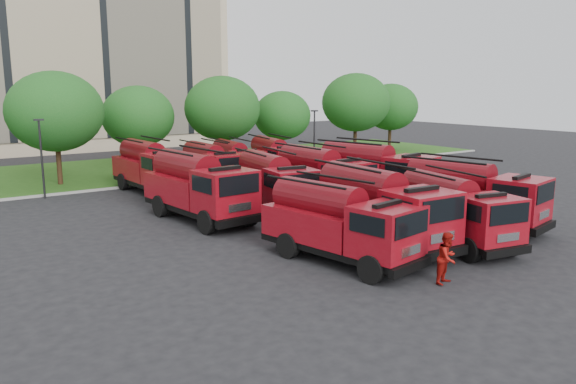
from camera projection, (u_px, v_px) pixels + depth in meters
name	position (u px, v px, depth m)	size (l,w,h in m)	color
ground	(335.00, 231.00, 28.08)	(140.00, 140.00, 0.00)	black
lawn	(144.00, 168.00, 48.95)	(70.00, 16.00, 0.12)	#1B4412
curb	(183.00, 181.00, 42.44)	(70.00, 0.30, 0.14)	gray
apartment_building	(86.00, 39.00, 65.36)	(30.00, 14.18, 25.00)	#C7B394
tree_2	(55.00, 112.00, 39.81)	(6.72, 6.72, 8.22)	#382314
tree_3	(138.00, 116.00, 45.91)	(5.88, 5.88, 7.19)	#382314
tree_4	(222.00, 108.00, 48.57)	(6.55, 6.55, 8.01)	#382314
tree_5	(282.00, 116.00, 53.50)	(5.46, 5.46, 6.68)	#382314
tree_6	(356.00, 102.00, 56.61)	(6.89, 6.89, 8.42)	#382314
tree_7	(391.00, 107.00, 62.30)	(6.05, 6.05, 7.39)	#382314
lamp_post_0	(41.00, 154.00, 35.69)	(0.60, 0.25, 5.11)	black
lamp_post_1	(314.00, 136.00, 48.14)	(0.60, 0.25, 5.11)	black
fire_truck_0	(339.00, 223.00, 22.93)	(3.55, 7.41, 3.24)	black
fire_truck_1	(379.00, 208.00, 25.05)	(3.22, 7.92, 3.54)	black
fire_truck_2	(453.00, 211.00, 25.48)	(3.66, 7.20, 3.13)	black
fire_truck_3	(471.00, 195.00, 28.49)	(3.96, 7.78, 3.38)	black
fire_truck_4	(198.00, 187.00, 30.12)	(3.41, 8.11, 3.60)	black
fire_truck_5	(273.00, 183.00, 32.13)	(3.55, 7.57, 3.32)	black
fire_truck_6	(321.00, 176.00, 34.23)	(2.83, 7.59, 3.45)	black
fire_truck_7	(373.00, 173.00, 34.96)	(4.31, 8.36, 3.63)	black
fire_truck_8	(150.00, 167.00, 38.08)	(3.04, 7.70, 3.46)	black
fire_truck_9	(210.00, 166.00, 39.51)	(2.69, 6.99, 3.15)	black
fire_truck_10	(235.00, 162.00, 42.26)	(3.11, 6.90, 3.04)	black
fire_truck_11	(275.00, 159.00, 42.99)	(3.67, 7.39, 3.22)	black
firefighter_0	(457.00, 252.00, 24.59)	(0.67, 0.49, 1.84)	maroon
firefighter_1	(446.00, 283.00, 20.70)	(0.94, 0.52, 1.93)	maroon
firefighter_2	(488.00, 219.00, 30.54)	(0.94, 0.53, 1.60)	black
firefighter_3	(507.00, 233.00, 27.73)	(1.25, 0.64, 1.93)	black
firefighter_4	(311.00, 232.00, 27.98)	(0.72, 0.47, 1.47)	maroon
firefighter_5	(423.00, 199.00, 36.06)	(1.55, 0.67, 1.67)	maroon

